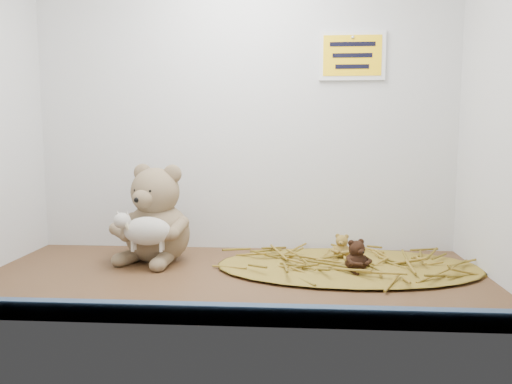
# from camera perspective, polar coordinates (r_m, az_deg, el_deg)

# --- Properties ---
(alcove_shell) EXTENTS (1.20, 0.60, 0.90)m
(alcove_shell) POSITION_cam_1_polar(r_m,az_deg,el_deg) (1.24, -2.22, 11.97)
(alcove_shell) COLOR #3F2A15
(alcove_shell) RESTS_ON ground
(front_rail) EXTENTS (1.19, 0.02, 0.04)m
(front_rail) POSITION_cam_1_polar(r_m,az_deg,el_deg) (0.92, -4.72, -13.69)
(front_rail) COLOR #354765
(front_rail) RESTS_ON shelf_floor
(straw_bed) EXTENTS (0.66, 0.38, 0.01)m
(straw_bed) POSITION_cam_1_polar(r_m,az_deg,el_deg) (1.28, 10.50, -8.31)
(straw_bed) COLOR brown
(straw_bed) RESTS_ON shelf_floor
(main_teddy) EXTENTS (0.27, 0.27, 0.26)m
(main_teddy) POSITION_cam_1_polar(r_m,az_deg,el_deg) (1.34, -11.25, -2.35)
(main_teddy) COLOR #80654F
(main_teddy) RESTS_ON shelf_floor
(toy_lamb) EXTENTS (0.15, 0.09, 0.10)m
(toy_lamb) POSITION_cam_1_polar(r_m,az_deg,el_deg) (1.26, -12.31, -4.39)
(toy_lamb) COLOR beige
(toy_lamb) RESTS_ON main_teddy
(mini_teddy_tan) EXTENTS (0.06, 0.07, 0.06)m
(mini_teddy_tan) POSITION_cam_1_polar(r_m,az_deg,el_deg) (1.33, 9.78, -5.99)
(mini_teddy_tan) COLOR olive
(mini_teddy_tan) RESTS_ON straw_bed
(mini_teddy_brown) EXTENTS (0.09, 0.09, 0.08)m
(mini_teddy_brown) POSITION_cam_1_polar(r_m,az_deg,el_deg) (1.21, 11.38, -7.00)
(mini_teddy_brown) COLOR black
(mini_teddy_brown) RESTS_ON straw_bed
(wall_sign) EXTENTS (0.16, 0.01, 0.11)m
(wall_sign) POSITION_cam_1_polar(r_m,az_deg,el_deg) (1.46, 10.93, 15.05)
(wall_sign) COLOR yellow
(wall_sign) RESTS_ON back_wall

